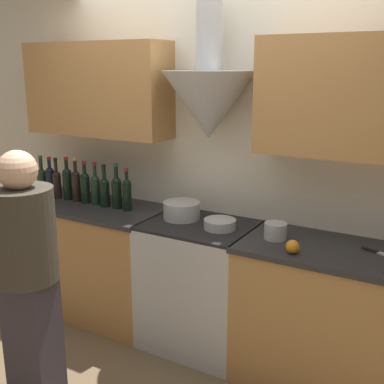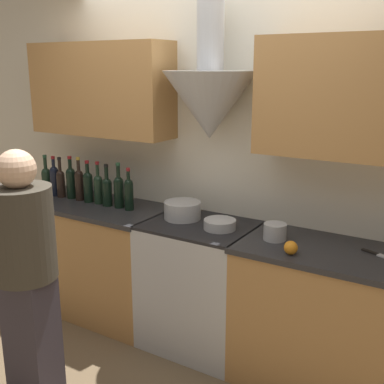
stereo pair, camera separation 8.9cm
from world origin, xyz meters
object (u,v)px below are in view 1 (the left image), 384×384
Objects in this scene: wine_bottle_3 at (67,182)px; saucepan at (276,231)px; wine_bottle_6 at (96,188)px; mixing_bowl at (220,224)px; wine_bottle_2 at (57,183)px; wine_bottle_9 at (127,193)px; orange_fruit at (293,247)px; wine_bottle_5 at (85,186)px; wine_bottle_0 at (42,180)px; stock_pot at (182,210)px; wine_bottle_7 at (105,191)px; wine_bottle_1 at (50,180)px; wine_bottle_4 at (76,184)px; person_foreground_left at (27,273)px; wine_bottle_8 at (117,191)px; stove_range at (199,285)px.

wine_bottle_3 reaches higher than saucepan.
mixing_bowl is at bearing -2.15° from wine_bottle_6.
wine_bottle_2 is at bearing -177.05° from wine_bottle_6.
orange_fruit is at bearing -8.64° from wine_bottle_9.
wine_bottle_3 is 1.04× the size of wine_bottle_5.
wine_bottle_0 is at bearing -178.64° from wine_bottle_3.
stock_pot is at bearing 4.05° from wine_bottle_9.
wine_bottle_2 is 0.50m from wine_bottle_7.
wine_bottle_5 reaches higher than orange_fruit.
wine_bottle_1 is 0.94× the size of wine_bottle_4.
wine_bottle_0 is at bearing 174.61° from orange_fruit.
saucepan reaches higher than mixing_bowl.
person_foreground_left is at bearing -68.81° from wine_bottle_6.
wine_bottle_4 is 0.20m from wine_bottle_6.
wine_bottle_2 is at bearing 179.19° from mixing_bowl.
wine_bottle_6 is at bearing 172.53° from orange_fruit.
wine_bottle_8 is at bearing 177.52° from mixing_bowl.
stove_range is 1.02m from wine_bottle_7.
person_foreground_left is at bearing -84.77° from wine_bottle_9.
wine_bottle_7 is at bearing -0.72° from wine_bottle_0.
wine_bottle_5 is (0.48, -0.01, 0.01)m from wine_bottle_0.
person_foreground_left reaches higher than wine_bottle_0.
wine_bottle_5 is 1.04× the size of wine_bottle_9.
stove_range is 0.55m from stock_pot.
wine_bottle_7 is at bearing -8.33° from wine_bottle_6.
orange_fruit is (1.97, -0.22, -0.10)m from wine_bottle_3.
wine_bottle_9 is at bearing -0.30° from wine_bottle_1.
wine_bottle_4 is 0.51m from wine_bottle_9.
wine_bottle_2 is 0.10m from wine_bottle_3.
wine_bottle_0 is at bearing 179.10° from saucepan.
wine_bottle_5 is at bearing 178.61° from mixing_bowl.
mixing_bowl is (0.17, -0.02, 0.49)m from stove_range.
wine_bottle_8 is 0.23× the size of person_foreground_left.
wine_bottle_9 is (0.11, -0.01, -0.00)m from wine_bottle_8.
wine_bottle_4 is 0.41m from wine_bottle_8.
stock_pot is (-0.17, 0.04, 0.52)m from stove_range.
wine_bottle_1 is at bearing 179.52° from stove_range.
mixing_bowl is 0.14× the size of person_foreground_left.
wine_bottle_6 reaches higher than orange_fruit.
wine_bottle_8 reaches higher than saucepan.
wine_bottle_7 is (0.40, -0.02, -0.02)m from wine_bottle_3.
wine_bottle_7 is at bearing 179.01° from saucepan.
wine_bottle_8 is at bearing 0.28° from wine_bottle_0.
stock_pot is (0.87, 0.03, -0.08)m from wine_bottle_5.
stock_pot is 0.34m from mixing_bowl.
mixing_bowl is (1.69, -0.04, -0.10)m from wine_bottle_0.
wine_bottle_6 is (0.48, 0.01, -0.01)m from wine_bottle_1.
wine_bottle_8 is (0.21, -0.00, 0.01)m from wine_bottle_6.
person_foreground_left reaches higher than wine_bottle_3.
wine_bottle_0 reaches higher than orange_fruit.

